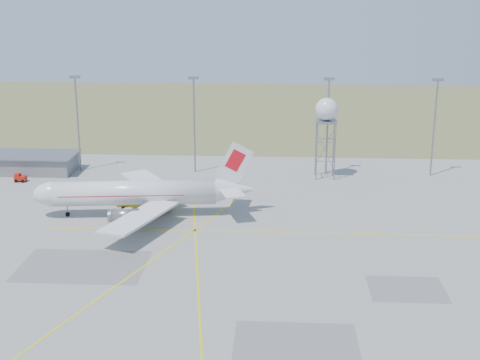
# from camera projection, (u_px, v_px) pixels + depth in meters

# --- Properties ---
(ground) EXTENTS (400.00, 400.00, 0.00)m
(ground) POSITION_uv_depth(u_px,v_px,m) (212.00, 320.00, 80.11)
(ground) COLOR #9B9C97
(ground) RESTS_ON ground
(grass_strip) EXTENTS (400.00, 120.00, 0.03)m
(grass_strip) POSITION_uv_depth(u_px,v_px,m) (254.00, 110.00, 214.27)
(grass_strip) COLOR brown
(grass_strip) RESTS_ON ground
(building_grey) EXTENTS (19.00, 10.00, 3.90)m
(building_grey) POSITION_uv_depth(u_px,v_px,m) (32.00, 163.00, 143.34)
(building_grey) COLOR slate
(building_grey) RESTS_ON ground
(mast_a) EXTENTS (2.20, 0.50, 20.50)m
(mast_a) POSITION_uv_depth(u_px,v_px,m) (77.00, 115.00, 141.88)
(mast_a) COLOR gray
(mast_a) RESTS_ON ground
(mast_b) EXTENTS (2.20, 0.50, 20.50)m
(mast_b) POSITION_uv_depth(u_px,v_px,m) (194.00, 117.00, 140.51)
(mast_b) COLOR gray
(mast_b) RESTS_ON ground
(mast_c) EXTENTS (2.20, 0.50, 20.50)m
(mast_c) POSITION_uv_depth(u_px,v_px,m) (328.00, 118.00, 138.99)
(mast_c) COLOR gray
(mast_c) RESTS_ON ground
(mast_d) EXTENTS (2.20, 0.50, 20.50)m
(mast_d) POSITION_uv_depth(u_px,v_px,m) (435.00, 119.00, 137.79)
(mast_d) COLOR gray
(mast_d) RESTS_ON ground
(airliner_main) EXTENTS (38.06, 36.83, 12.96)m
(airliner_main) POSITION_uv_depth(u_px,v_px,m) (139.00, 193.00, 115.67)
(airliner_main) COLOR silver
(airliner_main) RESTS_ON ground
(radar_tower) EXTENTS (4.63, 4.63, 16.76)m
(radar_tower) POSITION_uv_depth(u_px,v_px,m) (326.00, 133.00, 136.90)
(radar_tower) COLOR gray
(radar_tower) RESTS_ON ground
(fire_truck) EXTENTS (9.57, 3.93, 3.81)m
(fire_truck) POSITION_uv_depth(u_px,v_px,m) (146.00, 200.00, 118.79)
(fire_truck) COLOR yellow
(fire_truck) RESTS_ON ground
(baggage_tug) EXTENTS (2.32, 1.90, 1.75)m
(baggage_tug) POSITION_uv_depth(u_px,v_px,m) (20.00, 178.00, 136.46)
(baggage_tug) COLOR #AD170C
(baggage_tug) RESTS_ON ground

